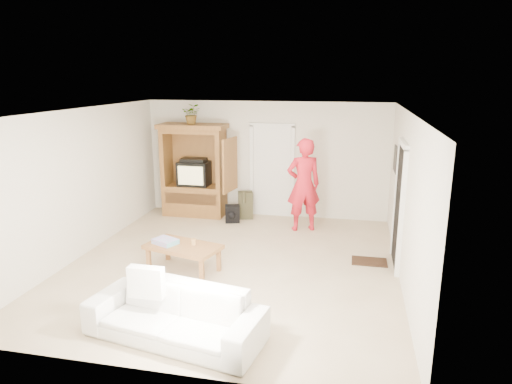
% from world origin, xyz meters
% --- Properties ---
extents(floor, '(6.00, 6.00, 0.00)m').
position_xyz_m(floor, '(0.00, 0.00, 0.00)').
color(floor, tan).
rests_on(floor, ground).
extents(ceiling, '(6.00, 6.00, 0.00)m').
position_xyz_m(ceiling, '(0.00, 0.00, 2.60)').
color(ceiling, white).
rests_on(ceiling, floor).
extents(wall_back, '(5.50, 0.00, 5.50)m').
position_xyz_m(wall_back, '(0.00, 3.00, 1.30)').
color(wall_back, silver).
rests_on(wall_back, floor).
extents(wall_front, '(5.50, 0.00, 5.50)m').
position_xyz_m(wall_front, '(0.00, -3.00, 1.30)').
color(wall_front, silver).
rests_on(wall_front, floor).
extents(wall_left, '(0.00, 6.00, 6.00)m').
position_xyz_m(wall_left, '(-2.75, 0.00, 1.30)').
color(wall_left, silver).
rests_on(wall_left, floor).
extents(wall_right, '(0.00, 6.00, 6.00)m').
position_xyz_m(wall_right, '(2.75, 0.00, 1.30)').
color(wall_right, silver).
rests_on(wall_right, floor).
extents(armoire, '(1.82, 1.14, 2.10)m').
position_xyz_m(armoire, '(-1.58, 2.66, 0.91)').
color(armoire, '#915C2C').
rests_on(armoire, floor).
extents(door_back, '(0.85, 0.05, 2.04)m').
position_xyz_m(door_back, '(0.15, 2.97, 1.02)').
color(door_back, white).
rests_on(door_back, floor).
extents(doorway_right, '(0.05, 0.90, 2.04)m').
position_xyz_m(doorway_right, '(2.73, 0.60, 1.02)').
color(doorway_right, black).
rests_on(doorway_right, floor).
extents(framed_picture, '(0.03, 0.60, 0.48)m').
position_xyz_m(framed_picture, '(2.73, 1.90, 1.60)').
color(framed_picture, black).
rests_on(framed_picture, wall_right).
extents(doormat, '(0.60, 0.40, 0.02)m').
position_xyz_m(doormat, '(2.30, 0.60, 0.01)').
color(doormat, '#382316').
rests_on(doormat, floor).
extents(plant, '(0.46, 0.42, 0.44)m').
position_xyz_m(plant, '(-1.60, 2.63, 2.32)').
color(plant, '#4C7238').
rests_on(plant, armoire).
extents(man, '(0.82, 0.68, 1.93)m').
position_xyz_m(man, '(0.97, 2.09, 0.97)').
color(man, red).
rests_on(man, floor).
extents(sofa, '(2.30, 1.24, 0.64)m').
position_xyz_m(sofa, '(-0.10, -2.32, 0.32)').
color(sofa, silver).
rests_on(sofa, floor).
extents(coffee_table, '(1.33, 0.95, 0.45)m').
position_xyz_m(coffee_table, '(-0.73, -0.40, 0.39)').
color(coffee_table, olive).
rests_on(coffee_table, floor).
extents(towel, '(0.46, 0.41, 0.08)m').
position_xyz_m(towel, '(-1.03, -0.40, 0.49)').
color(towel, '#EF4FB9').
rests_on(towel, coffee_table).
extents(candle, '(0.08, 0.08, 0.10)m').
position_xyz_m(candle, '(-0.56, -0.35, 0.50)').
color(candle, tan).
rests_on(candle, coffee_table).
extents(backpack_black, '(0.35, 0.27, 0.39)m').
position_xyz_m(backpack_black, '(-0.59, 2.23, 0.19)').
color(backpack_black, black).
rests_on(backpack_black, floor).
extents(backpack_olive, '(0.38, 0.32, 0.61)m').
position_xyz_m(backpack_olive, '(-0.39, 2.61, 0.31)').
color(backpack_olive, '#47442B').
rests_on(backpack_olive, floor).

